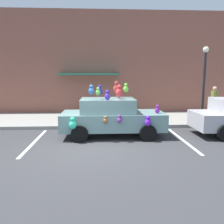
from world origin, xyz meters
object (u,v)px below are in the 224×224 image
Objects in this scene: pedestrian_near_shopfront at (214,104)px; street_lamp_post at (204,76)px; plush_covered_car at (111,117)px; teddy_bear_on_sidewalk at (157,116)px.

street_lamp_post is at bearing -137.22° from pedestrian_near_shopfront.
plush_covered_car is 6.09× the size of teddy_bear_on_sidewalk.
street_lamp_post is 2.08m from pedestrian_near_shopfront.
street_lamp_post is at bearing 21.07° from plush_covered_car.
street_lamp_post reaches higher than plush_covered_car.
pedestrian_near_shopfront is (3.33, 0.94, 0.49)m from teddy_bear_on_sidewalk.
street_lamp_post is (4.60, 1.77, 1.61)m from plush_covered_car.
teddy_bear_on_sidewalk is at bearing -164.29° from pedestrian_near_shopfront.
teddy_bear_on_sidewalk is 3.49m from pedestrian_near_shopfront.
teddy_bear_on_sidewalk is at bearing 38.00° from plush_covered_car.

